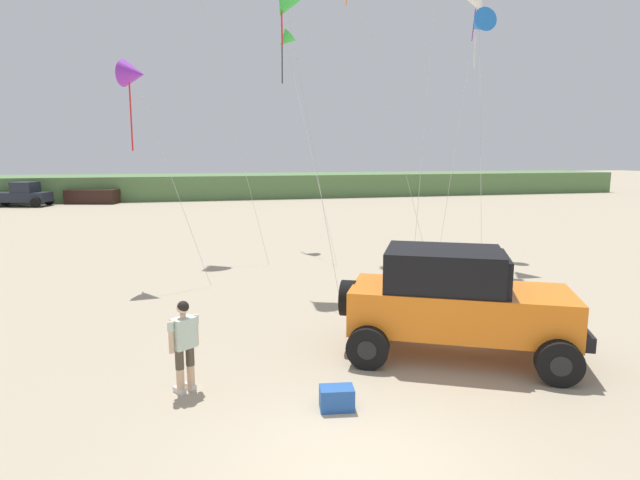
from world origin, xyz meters
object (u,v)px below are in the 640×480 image
object	(u,v)px
kite_green_box	(134,74)
distant_sedan	(92,197)
kite_white_parafoil	(478,4)
person_watching	(184,341)
kite_pink_ribbon	(285,41)
jeep	(456,300)
distant_pickup	(21,195)
cooler_box	(337,398)
kite_orange_streamer	(480,24)
kite_red_delta	(286,2)

from	to	relation	value
kite_green_box	distant_sedan	bearing A→B (deg)	102.12
distant_sedan	kite_white_parafoil	xyz separation A→B (m)	(19.99, -27.47, 9.72)
person_watching	kite_white_parafoil	xyz separation A→B (m)	(12.16, 11.59, 9.39)
person_watching	kite_pink_ribbon	bearing A→B (deg)	72.84
kite_white_parafoil	distant_sedan	bearing A→B (deg)	126.04
jeep	distant_sedan	bearing A→B (deg)	108.93
kite_green_box	kite_pink_ribbon	size ratio (longest dim) A/B	0.73
distant_pickup	cooler_box	bearing A→B (deg)	-68.47
kite_orange_streamer	person_watching	bearing A→B (deg)	-139.33
person_watching	distant_pickup	world-z (taller)	distant_pickup
person_watching	distant_pickup	size ratio (longest dim) A/B	0.34
jeep	kite_green_box	distance (m)	12.12
kite_orange_streamer	kite_white_parafoil	xyz separation A→B (m)	(1.11, 2.11, 1.33)
distant_pickup	kite_green_box	size ratio (longest dim) A/B	0.69
kite_red_delta	distant_pickup	bearing A→B (deg)	118.34
person_watching	kite_green_box	size ratio (longest dim) A/B	0.24
cooler_box	distant_pickup	bearing A→B (deg)	120.27
jeep	kite_orange_streamer	xyz separation A→B (m)	(5.60, 9.14, 7.80)
kite_orange_streamer	kite_pink_ribbon	bearing A→B (deg)	138.79
cooler_box	person_watching	bearing A→B (deg)	160.88
jeep	kite_orange_streamer	distance (m)	13.25
distant_pickup	kite_green_box	bearing A→B (deg)	-68.10
jeep	kite_green_box	xyz separation A→B (m)	(-6.78, 8.45, 5.44)
jeep	kite_orange_streamer	size ratio (longest dim) A/B	0.52
person_watching	distant_pickup	distance (m)	39.98
person_watching	kite_green_box	world-z (taller)	kite_green_box
distant_sedan	cooler_box	bearing A→B (deg)	-60.34
kite_pink_ribbon	distant_pickup	bearing A→B (deg)	127.84
cooler_box	distant_sedan	xyz separation A→B (m)	(-10.26, 40.35, 0.41)
kite_red_delta	person_watching	bearing A→B (deg)	-113.65
kite_white_parafoil	kite_pink_ribbon	bearing A→B (deg)	155.06
kite_red_delta	kite_orange_streamer	bearing A→B (deg)	13.98
jeep	kite_red_delta	xyz separation A→B (m)	(-2.13, 7.21, 7.57)
jeep	kite_red_delta	size ratio (longest dim) A/B	0.53
distant_sedan	distant_pickup	bearing A→B (deg)	-150.92
cooler_box	kite_red_delta	world-z (taller)	kite_red_delta
distant_sedan	kite_green_box	xyz separation A→B (m)	(6.50, -30.26, 6.04)
distant_sedan	kite_green_box	world-z (taller)	kite_green_box
cooler_box	kite_pink_ribbon	bearing A→B (deg)	90.96
jeep	distant_sedan	world-z (taller)	jeep
kite_pink_ribbon	kite_green_box	bearing A→B (deg)	-133.69
kite_green_box	kite_white_parafoil	world-z (taller)	kite_white_parafoil
kite_red_delta	cooler_box	bearing A→B (deg)	-95.76
kite_green_box	person_watching	bearing A→B (deg)	-81.35
distant_pickup	kite_orange_streamer	distance (m)	38.02
kite_pink_ribbon	kite_orange_streamer	bearing A→B (deg)	-41.21
distant_pickup	kite_pink_ribbon	size ratio (longest dim) A/B	0.51
kite_green_box	cooler_box	bearing A→B (deg)	-69.55
cooler_box	distant_pickup	world-z (taller)	distant_pickup
person_watching	kite_red_delta	size ratio (longest dim) A/B	0.18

